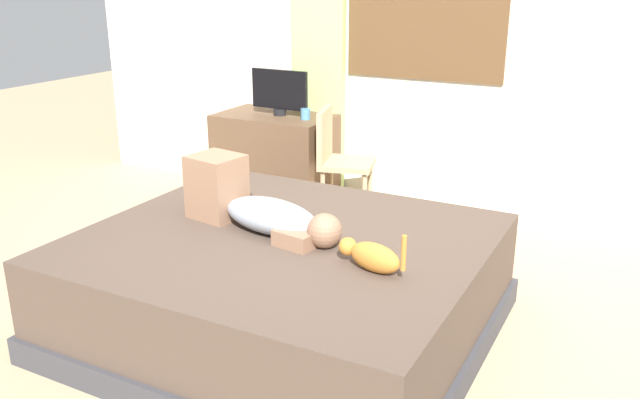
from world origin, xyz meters
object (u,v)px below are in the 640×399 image
cat (372,256)px  tv_monitor (280,92)px  person_lying (256,207)px  chair_by_desk (338,157)px  bed (285,285)px  desk (276,160)px  cup (306,114)px

cat → tv_monitor: 2.47m
person_lying → cat: (0.74, -0.20, -0.05)m
tv_monitor → chair_by_desk: tv_monitor is taller
bed → chair_by_desk: size_ratio=2.34×
cat → tv_monitor: (-1.59, 1.86, 0.32)m
bed → tv_monitor: size_ratio=4.20×
desk → chair_by_desk: chair_by_desk is taller
cup → chair_by_desk: (0.32, -0.09, -0.27)m
cup → chair_by_desk: 0.43m
person_lying → cup: 1.73m
bed → cat: bearing=-16.5°
person_lying → cup: bearing=110.5°
bed → cup: 1.90m
tv_monitor → desk: bearing=180.0°
bed → desk: bearing=122.5°
cup → tv_monitor: bearing=170.1°
desk → tv_monitor: size_ratio=1.87×
cup → desk: bearing=171.6°
cup → chair_by_desk: bearing=-15.2°
cat → desk: cat is taller
cup → person_lying: bearing=-69.5°
person_lying → cup: size_ratio=11.60×
person_lying → chair_by_desk: (-0.29, 1.53, -0.14)m
person_lying → desk: bearing=118.4°
tv_monitor → bed: bearing=-58.5°
cat → chair_by_desk: 2.01m
bed → chair_by_desk: chair_by_desk is taller
chair_by_desk → cat: bearing=-59.4°
bed → cup: cup is taller
person_lying → chair_by_desk: size_ratio=1.10×
person_lying → tv_monitor: tv_monitor is taller
tv_monitor → cup: tv_monitor is taller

